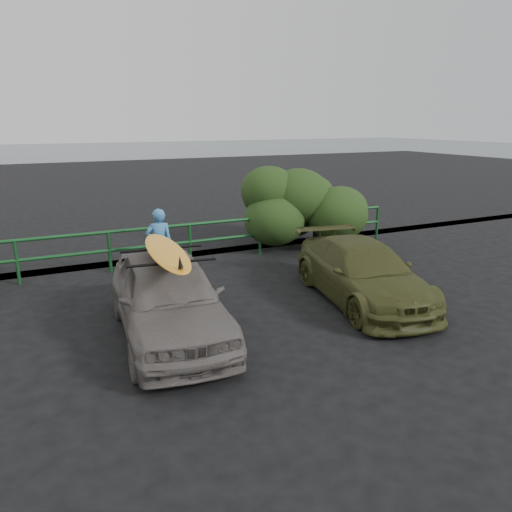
{
  "coord_description": "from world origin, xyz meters",
  "views": [
    {
      "loc": [
        -2.9,
        -6.82,
        3.54
      ],
      "look_at": [
        1.11,
        1.39,
        1.05
      ],
      "focal_mm": 35.0,
      "sensor_mm": 36.0,
      "label": 1
    }
  ],
  "objects_px": {
    "sedan": "(169,297)",
    "surfboard": "(166,252)",
    "olive_vehicle": "(363,272)",
    "man": "(159,244)",
    "guardrail": "(151,247)"
  },
  "relations": [
    {
      "from": "guardrail",
      "to": "surfboard",
      "type": "height_order",
      "value": "surfboard"
    },
    {
      "from": "olive_vehicle",
      "to": "surfboard",
      "type": "xyz_separation_m",
      "value": [
        -4.0,
        0.01,
        0.89
      ]
    },
    {
      "from": "guardrail",
      "to": "man",
      "type": "distance_m",
      "value": 0.98
    },
    {
      "from": "sedan",
      "to": "olive_vehicle",
      "type": "bearing_deg",
      "value": 5.82
    },
    {
      "from": "sedan",
      "to": "olive_vehicle",
      "type": "distance_m",
      "value": 4.0
    },
    {
      "from": "surfboard",
      "to": "guardrail",
      "type": "bearing_deg",
      "value": 85.34
    },
    {
      "from": "sedan",
      "to": "man",
      "type": "xyz_separation_m",
      "value": [
        0.74,
        3.23,
        0.12
      ]
    },
    {
      "from": "man",
      "to": "surfboard",
      "type": "bearing_deg",
      "value": 87.7
    },
    {
      "from": "sedan",
      "to": "guardrail",
      "type": "bearing_deg",
      "value": 85.34
    },
    {
      "from": "olive_vehicle",
      "to": "surfboard",
      "type": "bearing_deg",
      "value": -169.43
    },
    {
      "from": "olive_vehicle",
      "to": "surfboard",
      "type": "distance_m",
      "value": 4.1
    },
    {
      "from": "sedan",
      "to": "surfboard",
      "type": "distance_m",
      "value": 0.79
    },
    {
      "from": "sedan",
      "to": "surfboard",
      "type": "bearing_deg",
      "value": 95.93
    },
    {
      "from": "olive_vehicle",
      "to": "man",
      "type": "height_order",
      "value": "man"
    },
    {
      "from": "guardrail",
      "to": "surfboard",
      "type": "bearing_deg",
      "value": -100.59
    }
  ]
}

